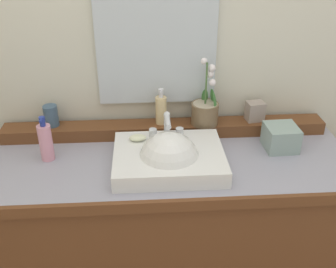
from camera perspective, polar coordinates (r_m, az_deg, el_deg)
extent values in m
cube|color=beige|center=(1.81, -0.83, 14.53)|extent=(3.18, 0.20, 2.62)
cube|color=brown|center=(1.91, 0.00, -15.34)|extent=(1.49, 0.52, 0.85)
cube|color=#9595A4|center=(1.63, 0.00, -4.13)|extent=(1.51, 0.55, 0.04)
cube|color=brown|center=(1.41, 0.75, -10.18)|extent=(1.51, 0.02, 0.04)
cube|color=brown|center=(1.79, -0.44, 0.76)|extent=(1.43, 0.10, 0.06)
cube|color=white|center=(1.57, 0.03, -3.52)|extent=(0.43, 0.34, 0.07)
sphere|color=white|center=(1.55, 0.07, -3.95)|extent=(0.24, 0.24, 0.24)
cylinder|color=silver|center=(1.63, -0.25, 1.20)|extent=(0.02, 0.02, 0.10)
cylinder|color=silver|center=(1.56, -0.13, 1.89)|extent=(0.02, 0.11, 0.02)
sphere|color=silver|center=(1.60, -0.26, 2.78)|extent=(0.03, 0.03, 0.03)
cylinder|color=silver|center=(1.64, -2.17, 0.15)|extent=(0.03, 0.03, 0.04)
cylinder|color=silver|center=(1.65, 1.66, 0.27)|extent=(0.03, 0.03, 0.04)
ellipsoid|color=beige|center=(1.62, -4.35, -0.54)|extent=(0.07, 0.04, 0.02)
cylinder|color=brown|center=(1.76, 5.27, 2.93)|extent=(0.12, 0.12, 0.10)
cylinder|color=tan|center=(1.74, 5.33, 4.18)|extent=(0.11, 0.11, 0.01)
cylinder|color=#476B38|center=(1.70, 5.48, 7.18)|extent=(0.01, 0.01, 0.18)
ellipsoid|color=#387033|center=(1.76, 6.42, 5.18)|extent=(0.04, 0.04, 0.09)
ellipsoid|color=#387033|center=(1.77, 5.27, 5.32)|extent=(0.03, 0.03, 0.08)
ellipsoid|color=#387033|center=(1.72, 6.72, 4.55)|extent=(0.04, 0.04, 0.09)
sphere|color=white|center=(1.69, 6.39, 7.31)|extent=(0.03, 0.03, 0.03)
sphere|color=white|center=(1.71, 6.00, 8.53)|extent=(0.03, 0.03, 0.03)
sphere|color=white|center=(1.70, 6.29, 9.36)|extent=(0.03, 0.03, 0.03)
sphere|color=white|center=(1.69, 5.17, 10.31)|extent=(0.03, 0.03, 0.03)
cylinder|color=#DEC288|center=(1.75, -1.00, 3.41)|extent=(0.05, 0.05, 0.12)
cylinder|color=silver|center=(1.72, -1.02, 5.55)|extent=(0.02, 0.02, 0.02)
cylinder|color=silver|center=(1.71, -1.03, 6.13)|extent=(0.02, 0.02, 0.02)
cylinder|color=silver|center=(1.70, -1.00, 6.08)|extent=(0.01, 0.03, 0.01)
cylinder|color=#3C556B|center=(1.81, -16.36, 2.52)|extent=(0.06, 0.06, 0.09)
cube|color=gray|center=(1.83, 12.31, 3.20)|extent=(0.08, 0.07, 0.09)
cylinder|color=pink|center=(1.66, -17.03, -1.19)|extent=(0.05, 0.05, 0.15)
cylinder|color=navy|center=(1.62, -17.46, 1.41)|extent=(0.02, 0.02, 0.02)
cylinder|color=navy|center=(1.61, -17.56, 2.01)|extent=(0.02, 0.02, 0.02)
cylinder|color=navy|center=(1.60, -17.68, 1.90)|extent=(0.01, 0.03, 0.01)
cube|color=#889F96|center=(1.74, 15.80, -0.47)|extent=(0.14, 0.14, 0.10)
cube|color=silver|center=(1.70, -1.66, 12.94)|extent=(0.51, 0.02, 0.54)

